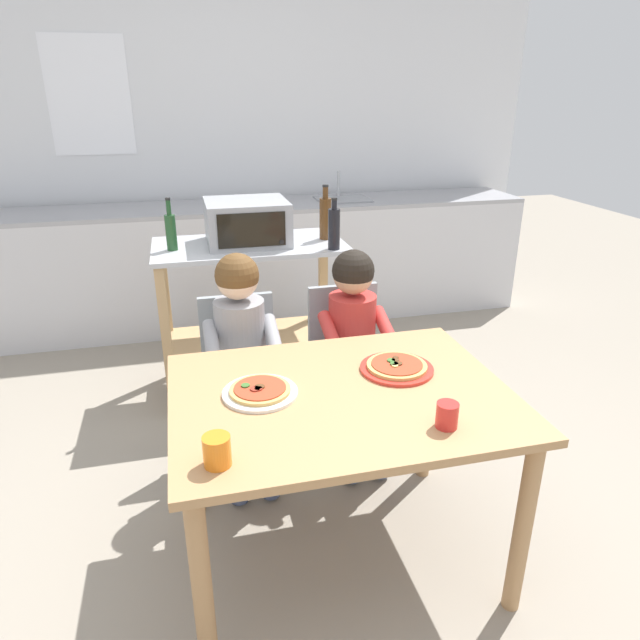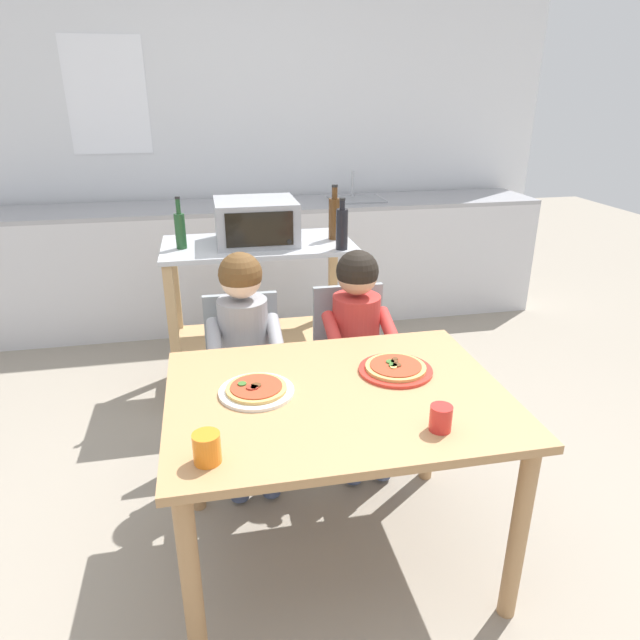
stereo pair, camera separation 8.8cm
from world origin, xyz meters
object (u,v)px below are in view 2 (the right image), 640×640
object	(u,v)px
kitchen_island_cart	(260,293)
pizza_plate_white	(256,390)
bottle_slim_sauce	(180,229)
bottle_dark_olive_oil	(334,217)
child_in_red_shirt	(359,334)
bottle_clear_vinegar	(342,228)
pizza_plate_red_rimmed	(396,369)
drinking_cup_orange	(207,448)
child_in_grey_shirt	(245,343)
toaster_oven	(256,221)
dining_table	(337,418)
dining_chair_right	(352,358)
dining_chair_left	(245,369)
drinking_cup_red	(441,418)

from	to	relation	value
kitchen_island_cart	pizza_plate_white	xyz separation A→B (m)	(-0.15, -1.38, 0.14)
bottle_slim_sauce	pizza_plate_white	size ratio (longest dim) A/B	1.07
bottle_dark_olive_oil	child_in_red_shirt	size ratio (longest dim) A/B	0.30
bottle_clear_vinegar	bottle_dark_olive_oil	distance (m)	0.23
bottle_clear_vinegar	pizza_plate_white	size ratio (longest dim) A/B	1.06
kitchen_island_cart	pizza_plate_red_rimmed	distance (m)	1.38
pizza_plate_red_rimmed	drinking_cup_orange	distance (m)	0.81
drinking_cup_orange	bottle_clear_vinegar	bearing A→B (deg)	63.67
kitchen_island_cart	child_in_grey_shirt	distance (m)	0.86
kitchen_island_cart	toaster_oven	distance (m)	0.42
kitchen_island_cart	pizza_plate_white	world-z (taller)	kitchen_island_cart
dining_table	kitchen_island_cart	bearing A→B (deg)	94.92
bottle_clear_vinegar	dining_chair_right	distance (m)	0.71
kitchen_island_cart	bottle_clear_vinegar	xyz separation A→B (m)	(0.43, -0.23, 0.41)
dining_table	dining_chair_left	bearing A→B (deg)	111.02
toaster_oven	dining_table	xyz separation A→B (m)	(0.13, -1.45, -0.40)
dining_chair_left	toaster_oven	bearing A→B (deg)	78.76
toaster_oven	child_in_red_shirt	world-z (taller)	toaster_oven
bottle_clear_vinegar	drinking_cup_red	world-z (taller)	bottle_clear_vinegar
toaster_oven	bottle_dark_olive_oil	world-z (taller)	bottle_dark_olive_oil
dining_chair_left	drinking_cup_orange	bearing A→B (deg)	-99.54
bottle_dark_olive_oil	dining_chair_left	distance (m)	1.08
toaster_oven	pizza_plate_white	world-z (taller)	toaster_oven
child_in_grey_shirt	pizza_plate_white	size ratio (longest dim) A/B	4.01
bottle_dark_olive_oil	kitchen_island_cart	bearing A→B (deg)	-179.45
child_in_grey_shirt	drinking_cup_orange	distance (m)	0.92
dining_chair_left	child_in_grey_shirt	distance (m)	0.22
pizza_plate_white	drinking_cup_red	world-z (taller)	drinking_cup_red
dining_chair_left	pizza_plate_red_rimmed	distance (m)	0.84
bottle_clear_vinegar	dining_chair_left	xyz separation A→B (m)	(-0.58, -0.49, -0.53)
dining_table	dining_chair_left	distance (m)	0.78
bottle_clear_vinegar	drinking_cup_red	bearing A→B (deg)	-91.85
dining_chair_left	pizza_plate_white	xyz separation A→B (m)	(-0.00, -0.66, 0.25)
bottle_dark_olive_oil	dining_chair_right	size ratio (longest dim) A/B	0.38
dining_table	toaster_oven	bearing A→B (deg)	95.06
kitchen_island_cart	dining_chair_left	distance (m)	0.75
child_in_red_shirt	pizza_plate_white	world-z (taller)	child_in_red_shirt
toaster_oven	pizza_plate_red_rimmed	bearing A→B (deg)	-74.40
toaster_oven	dining_chair_left	distance (m)	0.92
bottle_dark_olive_oil	toaster_oven	bearing A→B (deg)	178.67
bottle_dark_olive_oil	child_in_red_shirt	distance (m)	0.91
bottle_slim_sauce	child_in_grey_shirt	size ratio (longest dim) A/B	0.27
child_in_red_shirt	pizza_plate_white	size ratio (longest dim) A/B	3.91
bottle_clear_vinegar	pizza_plate_red_rimmed	bearing A→B (deg)	-93.02
child_in_grey_shirt	drinking_cup_red	world-z (taller)	child_in_grey_shirt
toaster_oven	pizza_plate_white	bearing A→B (deg)	-95.98
toaster_oven	drinking_cup_orange	bearing A→B (deg)	-100.25
dining_table	dining_chair_right	bearing A→B (deg)	71.40
bottle_slim_sauce	pizza_plate_white	world-z (taller)	bottle_slim_sauce
pizza_plate_white	pizza_plate_red_rimmed	world-z (taller)	same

